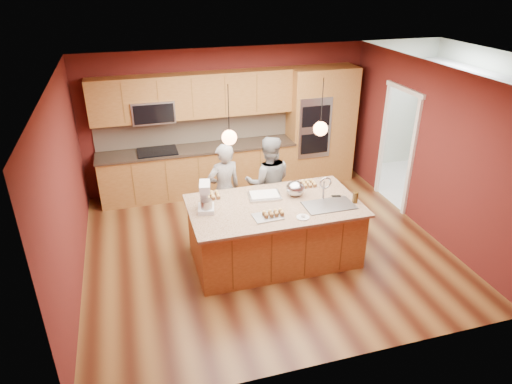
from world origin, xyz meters
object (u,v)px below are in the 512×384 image
object	(u,v)px
person_left	(224,190)
stand_mixer	(205,199)
island	(275,231)
person_right	(268,183)
mixing_bowl	(295,189)

from	to	relation	value
person_left	stand_mixer	bearing A→B (deg)	48.63
island	person_right	xyz separation A→B (m)	(0.19, 0.95, 0.34)
person_left	mixing_bowl	xyz separation A→B (m)	(0.93, -0.75, 0.25)
stand_mixer	mixing_bowl	distance (m)	1.38
island	person_left	bearing A→B (deg)	120.37
stand_mixer	mixing_bowl	size ratio (longest dim) A/B	1.51
stand_mixer	island	bearing A→B (deg)	5.17
stand_mixer	person_right	bearing A→B (deg)	46.48
person_right	stand_mixer	distance (m)	1.49
person_left	stand_mixer	world-z (taller)	person_left
person_left	mixing_bowl	distance (m)	1.22
island	person_right	size ratio (longest dim) A/B	1.55
person_right	mixing_bowl	xyz separation A→B (m)	(0.18, -0.75, 0.22)
person_left	mixing_bowl	bearing A→B (deg)	127.57
mixing_bowl	person_right	bearing A→B (deg)	103.67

